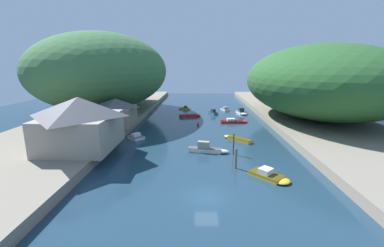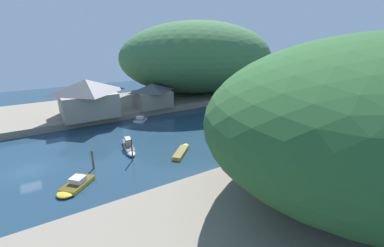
# 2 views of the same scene
# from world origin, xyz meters

# --- Properties ---
(water_surface) EXTENTS (130.00, 130.00, 0.00)m
(water_surface) POSITION_xyz_m (0.00, 30.00, 0.00)
(water_surface) COLOR #1E384C
(water_surface) RESTS_ON ground
(left_bank) EXTENTS (22.00, 120.00, 1.32)m
(left_bank) POSITION_xyz_m (-25.85, 30.00, 0.66)
(left_bank) COLOR gray
(left_bank) RESTS_ON ground
(right_bank) EXTENTS (22.00, 120.00, 1.32)m
(right_bank) POSITION_xyz_m (25.85, 30.00, 0.66)
(right_bank) COLOR gray
(right_bank) RESTS_ON ground
(hillside_left) EXTENTS (33.87, 47.42, 20.37)m
(hillside_left) POSITION_xyz_m (-26.95, 45.82, 11.51)
(hillside_left) COLOR #3D6B3D
(hillside_left) RESTS_ON left_bank
(hillside_right) EXTENTS (32.71, 45.80, 16.64)m
(hillside_right) POSITION_xyz_m (26.95, 35.65, 9.64)
(hillside_right) COLOR #285628
(hillside_right) RESTS_ON right_bank
(waterfront_building) EXTENTS (10.49, 11.57, 7.60)m
(waterfront_building) POSITION_xyz_m (-18.27, 11.89, 5.26)
(waterfront_building) COLOR gray
(waterfront_building) RESTS_ON left_bank
(boathouse_shed) EXTENTS (7.21, 8.52, 5.50)m
(boathouse_shed) POSITION_xyz_m (-17.61, 26.18, 4.16)
(boathouse_shed) COLOR gray
(boathouse_shed) RESTS_ON left_bank
(boat_yellow_tender) EXTENTS (2.74, 4.72, 0.99)m
(boat_yellow_tender) POSITION_xyz_m (6.81, 51.72, 0.32)
(boat_yellow_tender) COLOR white
(boat_yellow_tender) RESTS_ON water_surface
(boat_navy_launch) EXTENTS (3.60, 1.84, 1.03)m
(boat_navy_launch) POSITION_xyz_m (-5.36, 52.73, 0.33)
(boat_navy_launch) COLOR gold
(boat_navy_launch) RESTS_ON water_surface
(boat_far_upstream) EXTENTS (2.90, 3.81, 1.53)m
(boat_far_upstream) POSITION_xyz_m (2.83, 45.18, 0.46)
(boat_far_upstream) COLOR teal
(boat_far_upstream) RESTS_ON water_surface
(boat_cabin_cruiser) EXTENTS (4.99, 5.11, 0.55)m
(boat_cabin_cruiser) POSITION_xyz_m (5.96, 20.67, 0.27)
(boat_cabin_cruiser) COLOR gold
(boat_cabin_cruiser) RESTS_ON water_surface
(boat_far_right_bank) EXTENTS (5.04, 5.15, 1.10)m
(boat_far_right_bank) POSITION_xyz_m (7.79, 4.82, 0.33)
(boat_far_right_bank) COLOR gold
(boat_far_right_bank) RESTS_ON water_surface
(boat_moored_right) EXTENTS (2.75, 4.91, 1.68)m
(boat_moored_right) POSITION_xyz_m (10.91, 45.40, 0.50)
(boat_moored_right) COLOR white
(boat_moored_right) RESTS_ON water_surface
(boat_near_quay) EXTENTS (3.87, 3.79, 1.10)m
(boat_near_quay) POSITION_xyz_m (-12.70, 21.17, 0.35)
(boat_near_quay) COLOR white
(boat_near_quay) RESTS_ON water_surface
(boat_red_skiff) EXTENTS (5.83, 3.09, 0.61)m
(boat_red_skiff) POSITION_xyz_m (-3.01, 41.42, 0.30)
(boat_red_skiff) COLOR red
(boat_red_skiff) RESTS_ON water_surface
(boat_open_rowboat) EXTENTS (6.56, 2.29, 1.72)m
(boat_open_rowboat) POSITION_xyz_m (0.64, 13.98, 0.51)
(boat_open_rowboat) COLOR silver
(boat_open_rowboat) RESTS_ON water_surface
(boat_white_cruiser) EXTENTS (6.66, 2.33, 1.00)m
(boat_white_cruiser) POSITION_xyz_m (7.44, 34.86, 0.31)
(boat_white_cruiser) COLOR red
(boat_white_cruiser) RESTS_ON water_surface
(mooring_post_nearest) EXTENTS (0.30, 0.30, 2.79)m
(mooring_post_nearest) POSITION_xyz_m (4.07, 7.76, 1.40)
(mooring_post_nearest) COLOR brown
(mooring_post_nearest) RESTS_ON water_surface
(mooring_post_second) EXTENTS (0.21, 0.21, 3.34)m
(mooring_post_second) POSITION_xyz_m (4.44, 13.20, 1.67)
(mooring_post_second) COLOR #4C3D2D
(mooring_post_second) RESTS_ON water_surface
(channel_buoy_near) EXTENTS (0.56, 0.56, 0.84)m
(channel_buoy_near) POSITION_xyz_m (-1.06, 31.97, 0.33)
(channel_buoy_near) COLOR red
(channel_buoy_near) RESTS_ON water_surface
(person_on_quay) EXTENTS (0.32, 0.43, 1.69)m
(person_on_quay) POSITION_xyz_m (-16.00, 7.26, 2.30)
(person_on_quay) COLOR #282D3D
(person_on_quay) RESTS_ON left_bank
(person_by_boathouse) EXTENTS (0.34, 0.43, 1.69)m
(person_by_boathouse) POSITION_xyz_m (-16.83, 12.50, 2.30)
(person_by_boathouse) COLOR #282D3D
(person_by_boathouse) RESTS_ON left_bank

